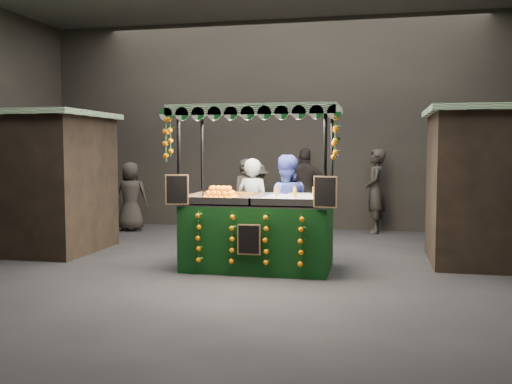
# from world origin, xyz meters

# --- Properties ---
(ground) EXTENTS (12.00, 12.00, 0.00)m
(ground) POSITION_xyz_m (0.00, 0.00, 0.00)
(ground) COLOR black
(ground) RESTS_ON ground
(market_hall) EXTENTS (12.10, 10.10, 5.05)m
(market_hall) POSITION_xyz_m (0.00, 0.00, 3.38)
(market_hall) COLOR black
(market_hall) RESTS_ON ground
(neighbour_stall_left) EXTENTS (3.00, 2.20, 2.60)m
(neighbour_stall_left) POSITION_xyz_m (-4.40, 1.00, 1.31)
(neighbour_stall_left) COLOR black
(neighbour_stall_left) RESTS_ON ground
(juice_stall) EXTENTS (2.66, 1.56, 2.57)m
(juice_stall) POSITION_xyz_m (0.27, 0.19, 0.80)
(juice_stall) COLOR black
(juice_stall) RESTS_ON ground
(vendor_grey) EXTENTS (0.74, 0.59, 1.75)m
(vendor_grey) POSITION_xyz_m (-0.04, 1.21, 0.87)
(vendor_grey) COLOR slate
(vendor_grey) RESTS_ON ground
(vendor_blue) EXTENTS (0.99, 0.83, 1.81)m
(vendor_blue) POSITION_xyz_m (0.55, 1.08, 0.91)
(vendor_blue) COLOR navy
(vendor_blue) RESTS_ON ground
(shopper_0) EXTENTS (0.74, 0.65, 1.71)m
(shopper_0) POSITION_xyz_m (-0.50, 2.75, 0.86)
(shopper_0) COLOR #2D2925
(shopper_0) RESTS_ON ground
(shopper_1) EXTENTS (0.81, 0.66, 1.57)m
(shopper_1) POSITION_xyz_m (3.84, 1.80, 0.78)
(shopper_1) COLOR black
(shopper_1) RESTS_ON ground
(shopper_2) EXTENTS (1.14, 0.48, 1.94)m
(shopper_2) POSITION_xyz_m (0.50, 4.31, 0.97)
(shopper_2) COLOR black
(shopper_2) RESTS_ON ground
(shopper_3) EXTENTS (1.19, 1.16, 1.63)m
(shopper_3) POSITION_xyz_m (-0.37, 2.86, 0.82)
(shopper_3) COLOR #2A2622
(shopper_3) RESTS_ON ground
(shopper_4) EXTENTS (0.88, 0.67, 1.62)m
(shopper_4) POSITION_xyz_m (-3.54, 3.77, 0.81)
(shopper_4) COLOR #282420
(shopper_4) RESTS_ON ground
(shopper_5) EXTENTS (1.14, 1.43, 1.52)m
(shopper_5) POSITION_xyz_m (4.50, 3.87, 0.76)
(shopper_5) COLOR black
(shopper_5) RESTS_ON ground
(shopper_6) EXTENTS (0.48, 0.71, 1.91)m
(shopper_6) POSITION_xyz_m (2.06, 4.60, 0.96)
(shopper_6) COLOR #282420
(shopper_6) RESTS_ON ground
(shopper_7) EXTENTS (0.69, 0.84, 1.59)m
(shopper_7) POSITION_xyz_m (4.43, 4.18, 0.80)
(shopper_7) COLOR black
(shopper_7) RESTS_ON ground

